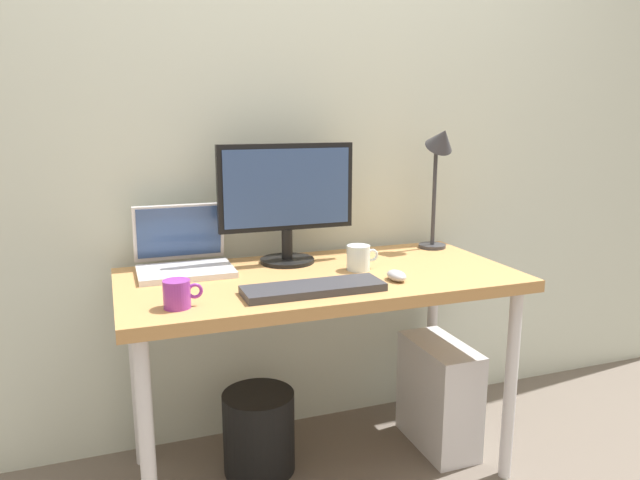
{
  "coord_description": "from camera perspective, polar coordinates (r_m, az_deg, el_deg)",
  "views": [
    {
      "loc": [
        -0.67,
        -1.84,
        1.28
      ],
      "look_at": [
        0.0,
        0.0,
        0.86
      ],
      "focal_mm": 33.18,
      "sensor_mm": 36.0,
      "label": 1
    }
  ],
  "objects": [
    {
      "name": "laptop",
      "position": [
        2.12,
        -13.08,
        -1.35
      ],
      "size": [
        0.32,
        0.27,
        0.23
      ],
      "color": "silver",
      "rests_on": "desk"
    },
    {
      "name": "coffee_mug",
      "position": [
        1.72,
        -13.57,
        -5.08
      ],
      "size": [
        0.11,
        0.08,
        0.08
      ],
      "color": "purple",
      "rests_on": "desk"
    },
    {
      "name": "ground_plane",
      "position": [
        2.34,
        0.0,
        -21.17
      ],
      "size": [
        6.0,
        6.0,
        0.0
      ],
      "primitive_type": "plane",
      "color": "#665B51"
    },
    {
      "name": "desk",
      "position": [
        2.05,
        0.0,
        -5.2
      ],
      "size": [
        1.35,
        0.65,
        0.74
      ],
      "color": "#B7844C",
      "rests_on": "ground_plane"
    },
    {
      "name": "wastebasket",
      "position": [
        2.27,
        -5.91,
        -17.91
      ],
      "size": [
        0.26,
        0.26,
        0.3
      ],
      "primitive_type": "cylinder",
      "color": "black",
      "rests_on": "ground_plane"
    },
    {
      "name": "monitor",
      "position": [
        2.14,
        -3.23,
        4.26
      ],
      "size": [
        0.5,
        0.2,
        0.44
      ],
      "color": "black",
      "rests_on": "desk"
    },
    {
      "name": "keyboard",
      "position": [
        1.83,
        -0.63,
        -4.68
      ],
      "size": [
        0.44,
        0.14,
        0.02
      ],
      "primitive_type": "cube",
      "color": "#333338",
      "rests_on": "desk"
    },
    {
      "name": "mouse",
      "position": [
        1.96,
        7.39,
        -3.41
      ],
      "size": [
        0.06,
        0.09,
        0.03
      ],
      "primitive_type": "ellipsoid",
      "color": "#B2B2B7",
      "rests_on": "desk"
    },
    {
      "name": "glass_cup",
      "position": [
        2.08,
        3.76,
        -1.71
      ],
      "size": [
        0.12,
        0.08,
        0.09
      ],
      "color": "silver",
      "rests_on": "desk"
    },
    {
      "name": "back_wall",
      "position": [
        2.32,
        -3.35,
        12.51
      ],
      "size": [
        4.4,
        0.04,
        2.6
      ],
      "primitive_type": "cube",
      "color": "silver",
      "rests_on": "ground_plane"
    },
    {
      "name": "computer_tower",
      "position": [
        2.42,
        11.36,
        -14.41
      ],
      "size": [
        0.18,
        0.36,
        0.42
      ],
      "primitive_type": "cube",
      "color": "silver",
      "rests_on": "ground_plane"
    },
    {
      "name": "desk_lamp",
      "position": [
        2.39,
        11.48,
        7.67
      ],
      "size": [
        0.11,
        0.16,
        0.51
      ],
      "color": "#333338",
      "rests_on": "desk"
    }
  ]
}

